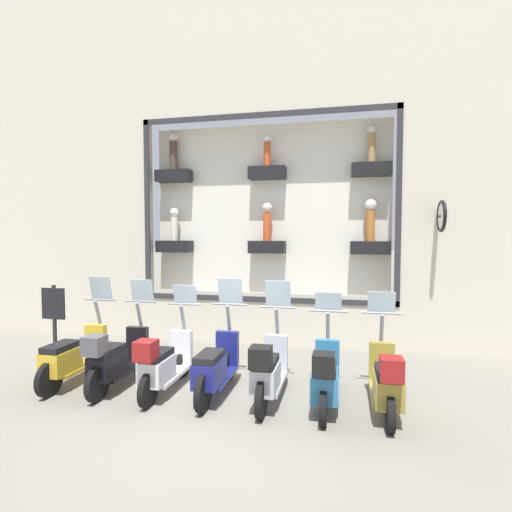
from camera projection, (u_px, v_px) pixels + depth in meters
ground_plane at (218, 409)px, 5.64m from camera, size 120.00×120.00×0.00m
building_facade at (266, 103)px, 8.86m from camera, size 1.23×36.00×10.54m
scooter_olive_0 at (386, 381)px, 5.44m from camera, size 1.79×0.61×1.57m
scooter_teal_1 at (325, 377)px, 5.61m from camera, size 1.79×0.60×1.54m
scooter_silver_2 at (268, 371)px, 5.80m from camera, size 1.80×0.60×1.71m
scooter_navy_3 at (216, 367)px, 6.04m from camera, size 1.81×0.61×1.72m
scooter_white_4 at (163, 364)px, 6.15m from camera, size 1.80×0.60×1.59m
scooter_black_5 at (116, 359)px, 6.33m from camera, size 1.81×0.61×1.66m
scooter_yellow_6 at (73, 357)px, 6.57m from camera, size 1.81×0.61×1.70m
shop_sign_post at (54, 326)px, 7.03m from camera, size 0.36×0.45×1.58m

